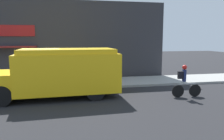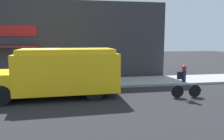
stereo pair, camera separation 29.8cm
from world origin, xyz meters
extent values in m
plane|color=#232326|center=(0.00, 0.00, 0.00)|extent=(70.00, 70.00, 0.00)
cube|color=#999993|center=(0.00, 1.42, 0.07)|extent=(28.00, 2.84, 0.14)
cube|color=#2D2D33|center=(0.00, 3.18, 2.73)|extent=(17.28, 0.18, 5.46)
cube|color=yellow|center=(1.71, -1.43, 1.24)|extent=(4.91, 2.47, 1.84)
cube|color=yellow|center=(1.71, -1.43, 2.27)|extent=(4.51, 2.27, 0.22)
cube|color=red|center=(0.33, -0.08, 1.33)|extent=(0.04, 0.44, 0.44)
cylinder|color=black|center=(-1.17, -0.55, 0.45)|extent=(0.90, 0.29, 0.90)
cylinder|color=black|center=(-1.10, -2.52, 0.45)|extent=(0.90, 0.29, 0.90)
cylinder|color=black|center=(2.85, -0.40, 0.45)|extent=(0.90, 0.29, 0.90)
cylinder|color=black|center=(2.92, -2.37, 0.45)|extent=(0.90, 0.29, 0.90)
cylinder|color=black|center=(7.85, -2.66, 0.31)|extent=(0.62, 0.07, 0.62)
cylinder|color=black|center=(6.96, -2.62, 0.31)|extent=(0.62, 0.07, 0.62)
cylinder|color=#999EA3|center=(7.41, -2.64, 0.67)|extent=(0.85, 0.07, 0.04)
cylinder|color=#999EA3|center=(7.25, -2.63, 0.73)|extent=(0.04, 0.04, 0.12)
cube|color=navy|center=(7.25, -2.63, 1.08)|extent=(0.13, 0.20, 0.58)
sphere|color=red|center=(7.25, -2.63, 1.49)|extent=(0.23, 0.23, 0.23)
cube|color=black|center=(7.06, -2.62, 1.11)|extent=(0.27, 0.15, 0.36)
camera|label=1|loc=(1.76, -12.23, 2.85)|focal=35.00mm
camera|label=2|loc=(2.05, -12.28, 2.85)|focal=35.00mm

